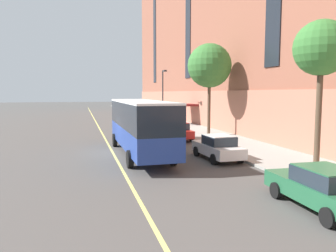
{
  "coord_description": "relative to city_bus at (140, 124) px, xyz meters",
  "views": [
    {
      "loc": [
        -2.52,
        -22.86,
        4.18
      ],
      "look_at": [
        3.54,
        -0.31,
        1.8
      ],
      "focal_mm": 35.0,
      "sensor_mm": 36.0,
      "label": 1
    }
  ],
  "objects": [
    {
      "name": "ground_plane",
      "position": [
        -1.31,
        1.43,
        -2.12
      ],
      "size": [
        260.0,
        260.0,
        0.0
      ],
      "primitive_type": "plane",
      "color": "#4C4947"
    },
    {
      "name": "sidewalk",
      "position": [
        8.21,
        4.43,
        -2.04
      ],
      "size": [
        5.08,
        160.0,
        0.15
      ],
      "primitive_type": "cube",
      "color": "#9E9B93",
      "rests_on": "ground"
    },
    {
      "name": "parked_car_green_4",
      "position": [
        4.33,
        33.71,
        -1.34
      ],
      "size": [
        2.04,
        4.44,
        1.56
      ],
      "color": "#23603D",
      "rests_on": "ground"
    },
    {
      "name": "parked_car_green_6",
      "position": [
        4.47,
        -11.87,
        -1.33
      ],
      "size": [
        2.11,
        4.78,
        1.56
      ],
      "color": "#23603D",
      "rests_on": "ground"
    },
    {
      "name": "parked_car_white_5",
      "position": [
        4.44,
        -2.7,
        -1.34
      ],
      "size": [
        2.05,
        4.42,
        1.56
      ],
      "color": "silver",
      "rests_on": "ground"
    },
    {
      "name": "parked_car_red_1",
      "position": [
        4.46,
        6.23,
        -1.34
      ],
      "size": [
        2.0,
        4.37,
        1.56
      ],
      "color": "#B21E19",
      "rests_on": "ground"
    },
    {
      "name": "parked_car_silver_2",
      "position": [
        4.44,
        17.91,
        -1.34
      ],
      "size": [
        2.08,
        4.69,
        1.56
      ],
      "color": "#B7B7BC",
      "rests_on": "ground"
    },
    {
      "name": "street_lamp",
      "position": [
        6.27,
        18.44,
        2.22
      ],
      "size": [
        0.36,
        1.48,
        6.83
      ],
      "color": "#2D2D30",
      "rests_on": "sidewalk"
    },
    {
      "name": "street_tree_near_corner",
      "position": [
        8.07,
        -7.15,
        4.25
      ],
      "size": [
        2.82,
        2.82,
        7.71
      ],
      "color": "brown",
      "rests_on": "sidewalk"
    },
    {
      "name": "city_bus",
      "position": [
        0.0,
        0.0,
        0.0
      ],
      "size": [
        2.87,
        11.84,
        3.66
      ],
      "color": "navy",
      "rests_on": "ground"
    },
    {
      "name": "lane_centerline",
      "position": [
        -1.7,
        4.43,
        -2.12
      ],
      "size": [
        0.16,
        140.0,
        0.01
      ],
      "primitive_type": "cube",
      "color": "#E0D66B",
      "rests_on": "ground"
    },
    {
      "name": "parked_car_white_3",
      "position": [
        4.6,
        26.88,
        -1.34
      ],
      "size": [
        2.09,
        4.65,
        1.56
      ],
      "color": "silver",
      "rests_on": "ground"
    },
    {
      "name": "street_tree_mid_block",
      "position": [
        8.07,
        7.75,
        4.58
      ],
      "size": [
        4.14,
        4.14,
        8.65
      ],
      "color": "brown",
      "rests_on": "sidewalk"
    }
  ]
}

